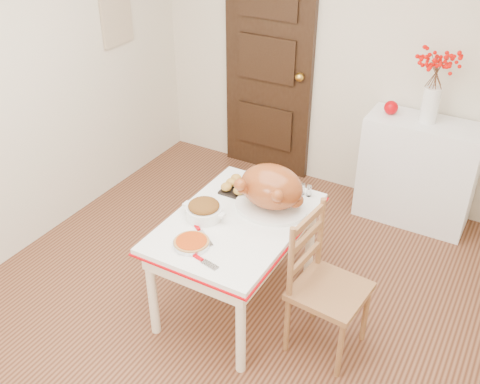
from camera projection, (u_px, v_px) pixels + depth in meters
The scene contains 18 objects.
floor at pixel (224, 315), 3.79m from camera, with size 3.50×4.00×0.00m, color #472313.
wall_back at pixel (347, 53), 4.60m from camera, with size 3.50×0.00×2.50m, color beige.
wall_left at pixel (4, 93), 3.86m from camera, with size 0.00×4.00×2.50m, color beige.
door_back at pixel (269, 65), 4.99m from camera, with size 0.85×0.06×2.06m, color black.
photo_board at pixel (116, 17), 4.60m from camera, with size 0.03×0.35×0.45m, color beige.
sideboard at pixel (417, 172), 4.54m from camera, with size 0.89×0.40×0.89m, color white.
kitchen_table at pixel (236, 262), 3.72m from camera, with size 0.80×1.16×0.69m, color white, non-canonical shape.
chair_oak at pixel (330, 288), 3.32m from camera, with size 0.42×0.42×0.94m, color brown, non-canonical shape.
berry_vase at pixel (434, 86), 4.15m from camera, with size 0.30×0.30×0.58m, color white, non-canonical shape.
apple at pixel (391, 108), 4.40m from camera, with size 0.11×0.11×0.11m, color #B80007.
turkey_platter at pixel (271, 189), 3.56m from camera, with size 0.49×0.39×0.31m, color #93421B, non-canonical shape.
pumpkin_pie at pixel (191, 242), 3.30m from camera, with size 0.22×0.22×0.05m, color #AD3509.
stuffing_dish at pixel (204, 210), 3.53m from camera, with size 0.30×0.23×0.11m, color brown, non-canonical shape.
rolls_tray at pixel (244, 187), 3.80m from camera, with size 0.28×0.22×0.08m, color #BE8F3E, non-canonical shape.
pie_server at pixel (203, 261), 3.18m from camera, with size 0.22×0.06×0.01m, color silver, non-canonical shape.
carving_knife at pixel (201, 234), 3.40m from camera, with size 0.28×0.07×0.01m, color silver, non-canonical shape.
drinking_glass at pixel (272, 181), 3.84m from camera, with size 0.06×0.06×0.10m, color white.
shaker_pair at pixel (306, 190), 3.76m from camera, with size 0.08×0.03×0.08m, color white, non-canonical shape.
Camera 1 is at (1.47, -2.35, 2.72)m, focal length 41.87 mm.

